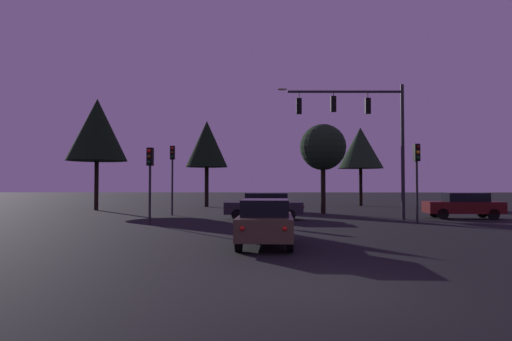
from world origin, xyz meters
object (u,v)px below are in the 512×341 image
at_px(traffic_light_corner_left, 417,167).
at_px(tree_right_cluster, 207,144).
at_px(car_nearside_lane, 265,222).
at_px(tree_behind_sign, 360,148).
at_px(traffic_light_corner_right, 150,170).
at_px(car_crossing_right, 463,205).
at_px(car_crossing_left, 264,206).
at_px(tree_left_far, 323,148).
at_px(tree_center_horizon, 97,130).
at_px(traffic_light_median, 172,166).
at_px(traffic_signal_mast_arm, 364,122).

height_order(traffic_light_corner_left, tree_right_cluster, tree_right_cluster).
bearing_deg(car_nearside_lane, tree_behind_sign, 71.62).
distance_m(traffic_light_corner_right, car_crossing_right, 18.13).
bearing_deg(traffic_light_corner_left, tree_right_cluster, 127.31).
height_order(traffic_light_corner_right, car_crossing_left, traffic_light_corner_right).
bearing_deg(car_nearside_lane, tree_left_far, 75.92).
height_order(traffic_light_corner_left, car_nearside_lane, traffic_light_corner_left).
bearing_deg(traffic_light_corner_right, tree_center_horizon, 120.34).
bearing_deg(tree_right_cluster, traffic_light_corner_left, -52.69).
xyz_separation_m(tree_center_horizon, tree_right_cluster, (8.00, 5.38, -0.65)).
height_order(traffic_light_corner_right, tree_left_far, tree_left_far).
bearing_deg(car_nearside_lane, traffic_light_median, 112.51).
distance_m(car_crossing_right, tree_behind_sign, 16.74).
bearing_deg(traffic_signal_mast_arm, traffic_light_corner_left, -46.24).
bearing_deg(car_crossing_left, traffic_signal_mast_arm, -2.36).
bearing_deg(tree_center_horizon, traffic_signal_mast_arm, -26.56).
relative_size(traffic_light_corner_right, car_crossing_left, 0.84).
distance_m(traffic_light_corner_right, tree_right_cluster, 18.36).
distance_m(car_crossing_left, car_crossing_right, 11.79).
bearing_deg(tree_behind_sign, car_nearside_lane, -108.38).
distance_m(traffic_light_median, tree_behind_sign, 20.39).
relative_size(car_crossing_left, car_crossing_right, 1.03).
bearing_deg(tree_left_far, traffic_light_corner_right, -137.83).
relative_size(traffic_light_corner_left, tree_center_horizon, 0.47).
xyz_separation_m(traffic_light_corner_left, tree_left_far, (-3.77, 7.86, 1.66)).
bearing_deg(traffic_light_corner_right, car_nearside_lane, -52.87).
xyz_separation_m(traffic_light_median, car_crossing_left, (6.00, -3.37, -2.41)).
height_order(car_nearside_lane, tree_right_cluster, tree_right_cluster).
relative_size(car_nearside_lane, tree_right_cluster, 0.52).
xyz_separation_m(car_nearside_lane, car_crossing_left, (0.02, 11.08, 0.00)).
relative_size(car_crossing_left, tree_left_far, 0.73).
height_order(car_crossing_right, tree_right_cluster, tree_right_cluster).
xyz_separation_m(traffic_light_corner_left, car_nearside_lane, (-7.88, -8.55, -2.13)).
distance_m(car_crossing_right, tree_center_horizon, 26.84).
xyz_separation_m(car_crossing_left, car_crossing_right, (11.75, 0.88, -0.00)).
bearing_deg(traffic_signal_mast_arm, tree_left_far, 105.71).
xyz_separation_m(traffic_light_corner_right, tree_left_far, (9.81, 8.89, 1.84)).
relative_size(traffic_light_corner_left, traffic_light_corner_right, 1.07).
distance_m(tree_left_far, tree_center_horizon, 17.78).
distance_m(car_crossing_right, tree_left_far, 9.63).
bearing_deg(traffic_light_corner_right, tree_behind_sign, 53.64).
distance_m(traffic_light_median, tree_center_horizon, 9.74).
distance_m(traffic_signal_mast_arm, car_crossing_left, 7.40).
height_order(traffic_light_corner_left, tree_left_far, tree_left_far).
distance_m(car_crossing_left, tree_right_cluster, 16.20).
bearing_deg(car_crossing_left, traffic_light_corner_left, -17.84).
height_order(car_nearside_lane, tree_center_horizon, tree_center_horizon).
distance_m(traffic_signal_mast_arm, tree_center_horizon, 21.07).
bearing_deg(traffic_light_corner_left, traffic_signal_mast_arm, 133.76).
distance_m(traffic_light_corner_right, traffic_light_median, 6.95).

